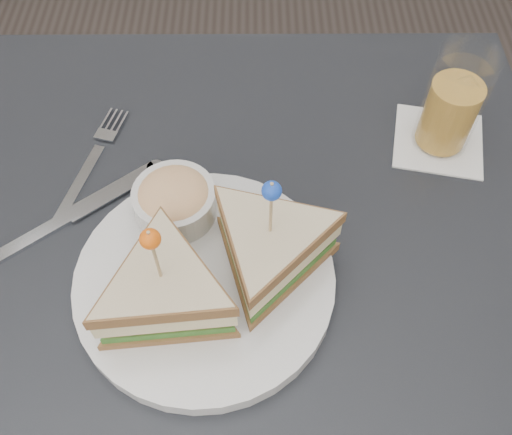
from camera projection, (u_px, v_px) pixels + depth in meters
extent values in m
plane|color=#3F3833|center=(252.00, 416.00, 1.31)|extent=(3.50, 3.50, 0.00)
cube|color=black|center=(248.00, 254.00, 0.70)|extent=(0.80, 0.80, 0.03)
cylinder|color=black|center=(86.00, 202.00, 1.21)|extent=(0.04, 0.04, 0.72)
cylinder|color=black|center=(415.00, 201.00, 1.21)|extent=(0.04, 0.04, 0.72)
cylinder|color=silver|center=(205.00, 282.00, 0.65)|extent=(0.39, 0.39, 0.02)
cylinder|color=silver|center=(204.00, 277.00, 0.64)|extent=(0.39, 0.39, 0.01)
cylinder|color=tan|center=(156.00, 259.00, 0.53)|extent=(0.00, 0.00, 0.09)
sphere|color=#DD570D|center=(150.00, 239.00, 0.50)|extent=(0.03, 0.03, 0.02)
cylinder|color=tan|center=(271.00, 212.00, 0.56)|extent=(0.00, 0.00, 0.09)
sphere|color=#173EAE|center=(272.00, 191.00, 0.53)|extent=(0.03, 0.03, 0.02)
cylinder|color=silver|center=(175.00, 203.00, 0.68)|extent=(0.13, 0.13, 0.04)
ellipsoid|color=#E0B772|center=(174.00, 196.00, 0.66)|extent=(0.12, 0.12, 0.04)
cube|color=silver|center=(80.00, 183.00, 0.74)|extent=(0.05, 0.13, 0.00)
cube|color=silver|center=(106.00, 135.00, 0.79)|extent=(0.03, 0.03, 0.00)
cube|color=silver|center=(37.00, 235.00, 0.70)|extent=(0.10, 0.08, 0.01)
cube|color=silver|center=(113.00, 191.00, 0.73)|extent=(0.12, 0.10, 0.00)
cylinder|color=silver|center=(156.00, 167.00, 0.75)|extent=(0.03, 0.03, 0.00)
cube|color=white|center=(438.00, 141.00, 0.78)|extent=(0.14, 0.14, 0.00)
cylinder|color=gold|center=(449.00, 114.00, 0.74)|extent=(0.08, 0.08, 0.09)
cylinder|color=white|center=(454.00, 101.00, 0.72)|extent=(0.09, 0.09, 0.15)
cube|color=white|center=(467.00, 86.00, 0.71)|extent=(0.02, 0.02, 0.02)
cube|color=white|center=(448.00, 93.00, 0.71)|extent=(0.02, 0.02, 0.02)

